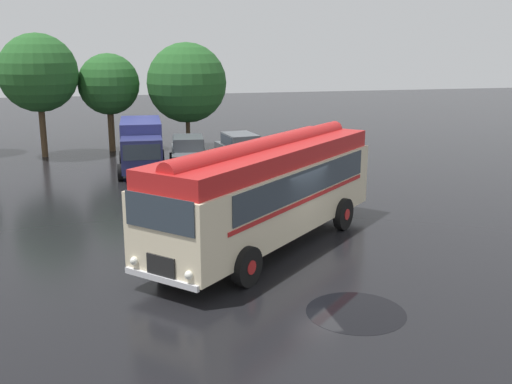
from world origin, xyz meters
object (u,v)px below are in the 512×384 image
vintage_bus (267,188)px  box_van (141,144)px  car_mid_left (241,149)px  car_near_left (188,153)px

vintage_bus → box_van: bearing=103.9°
vintage_bus → car_mid_left: (2.02, 13.01, -1.05)m
vintage_bus → car_near_left: size_ratio=2.07×
vintage_bus → car_mid_left: vintage_bus is taller
car_near_left → box_van: bearing=178.1°
car_mid_left → box_van: box_van is taller
vintage_bus → car_near_left: (-0.80, 12.69, -1.05)m
vintage_bus → box_van: size_ratio=1.54×
car_near_left → vintage_bus: bearing=-86.4°
car_near_left → car_mid_left: same height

